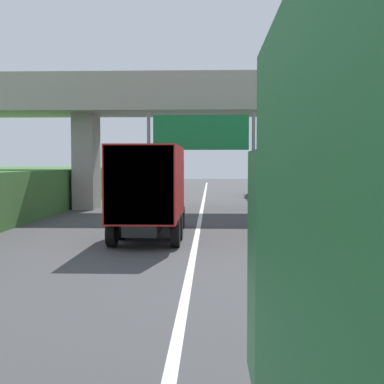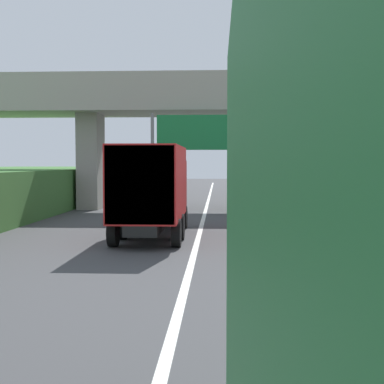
# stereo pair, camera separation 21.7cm
# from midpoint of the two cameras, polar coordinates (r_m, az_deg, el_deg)

# --- Properties ---
(lane_centre_stripe) EXTENTS (0.20, 100.90, 0.01)m
(lane_centre_stripe) POSITION_cam_midpoint_polar(r_m,az_deg,el_deg) (24.58, 1.37, -3.42)
(lane_centre_stripe) COLOR white
(lane_centre_stripe) RESTS_ON ground
(overpass_bridge) EXTENTS (40.00, 4.80, 8.05)m
(overpass_bridge) POSITION_cam_midpoint_polar(r_m,az_deg,el_deg) (32.19, 1.75, 9.01)
(overpass_bridge) COLOR #9E998E
(overpass_bridge) RESTS_ON ground
(overhead_highway_sign) EXTENTS (5.88, 0.18, 5.55)m
(overhead_highway_sign) POSITION_cam_midpoint_polar(r_m,az_deg,el_deg) (28.48, 1.60, 5.77)
(overhead_highway_sign) COLOR slate
(overhead_highway_sign) RESTS_ON ground
(truck_orange) EXTENTS (2.44, 7.30, 3.44)m
(truck_orange) POSITION_cam_midpoint_polar(r_m,az_deg,el_deg) (45.07, 8.60, 2.00)
(truck_orange) COLOR black
(truck_orange) RESTS_ON ground
(truck_red) EXTENTS (2.44, 7.30, 3.44)m
(truck_red) POSITION_cam_midpoint_polar(r_m,az_deg,el_deg) (19.81, -3.97, 0.58)
(truck_red) COLOR black
(truck_red) RESTS_ON ground
(truck_blue) EXTENTS (2.44, 7.30, 3.44)m
(truck_blue) POSITION_cam_midpoint_polar(r_m,az_deg,el_deg) (20.22, 14.61, 0.54)
(truck_blue) COLOR black
(truck_blue) RESTS_ON ground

